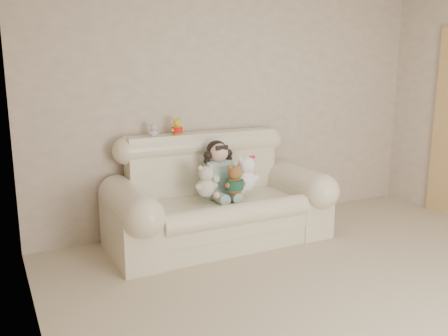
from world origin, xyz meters
TOP-DOWN VIEW (x-y plane):
  - floor at (0.00, 0.00)m, footprint 5.00×5.00m
  - wall_back at (0.00, 2.50)m, footprint 4.50×0.00m
  - wall_left at (-2.25, 0.00)m, footprint 0.00×5.00m
  - sofa at (-0.51, 2.00)m, footprint 2.10×0.95m
  - seated_child at (-0.47, 2.08)m, footprint 0.35×0.42m
  - brown_teddy at (-0.42, 1.85)m, footprint 0.22×0.17m
  - white_cat at (-0.27, 1.90)m, footprint 0.28×0.23m
  - cream_teddy at (-0.69, 1.90)m, footprint 0.23×0.18m
  - yellow_mini_bear at (-0.79, 2.33)m, footprint 0.16×0.13m
  - grey_mini_plush at (-1.02, 2.34)m, footprint 0.12×0.10m

SIDE VIEW (x-z plane):
  - floor at x=0.00m, z-range 0.00..0.00m
  - sofa at x=-0.51m, z-range 0.00..1.03m
  - brown_teddy at x=-0.42m, z-range 0.50..0.83m
  - cream_teddy at x=-0.69m, z-range 0.50..0.85m
  - seated_child at x=-0.47m, z-range 0.42..0.99m
  - white_cat at x=-0.27m, z-range 0.50..0.91m
  - grey_mini_plush at x=-1.02m, z-range 1.01..1.17m
  - yellow_mini_bear at x=-0.79m, z-range 1.01..1.22m
  - wall_back at x=0.00m, z-range -0.95..3.55m
  - wall_left at x=-2.25m, z-range -1.20..3.80m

